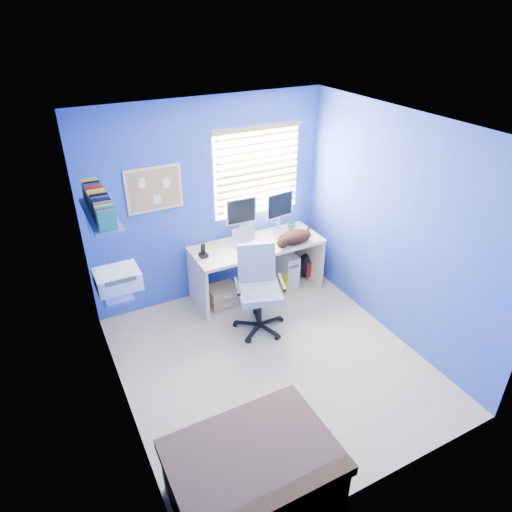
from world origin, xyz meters
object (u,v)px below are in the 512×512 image
desk (257,269)px  office_chair (259,300)px  cat (295,237)px  tower_pc (285,267)px  laptop (250,239)px

desk → office_chair: 0.69m
cat → tower_pc: 0.66m
desk → tower_pc: 0.50m
desk → tower_pc: (0.47, 0.07, -0.14)m
laptop → tower_pc: size_ratio=0.73×
laptop → cat: 0.57m
tower_pc → office_chair: bearing=-139.7°
laptop → desk: bearing=7.2°
desk → cat: (0.42, -0.20, 0.45)m
tower_pc → cat: bearing=-101.5°
desk → office_chair: office_chair is taller
desk → laptop: bearing=-161.3°
cat → office_chair: (-0.72, -0.42, -0.45)m
laptop → office_chair: size_ratio=0.33×
laptop → office_chair: bearing=-118.5°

